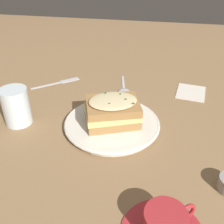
{
  "coord_description": "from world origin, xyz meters",
  "views": [
    {
      "loc": [
        -0.56,
        -0.09,
        0.44
      ],
      "look_at": [
        0.02,
        0.02,
        0.05
      ],
      "focal_mm": 42.0,
      "sensor_mm": 36.0,
      "label": 1
    }
  ],
  "objects": [
    {
      "name": "water_glass",
      "position": [
        -0.01,
        0.28,
        0.05
      ],
      "size": [
        0.07,
        0.07,
        0.11
      ],
      "primitive_type": "cylinder",
      "color": "silver",
      "rests_on": "ground_plane"
    },
    {
      "name": "napkin",
      "position": [
        0.26,
        -0.21,
        0.0
      ],
      "size": [
        0.13,
        0.11,
        0.0
      ],
      "primitive_type": "cube",
      "rotation": [
        0.0,
        0.0,
        -0.15
      ],
      "color": "silver",
      "rests_on": "ground_plane"
    },
    {
      "name": "spoon",
      "position": [
        0.22,
        0.01,
        0.0
      ],
      "size": [
        0.17,
        0.06,
        0.01
      ],
      "rotation": [
        0.0,
        0.0,
        1.76
      ],
      "color": "silver",
      "rests_on": "ground_plane"
    },
    {
      "name": "sandwich",
      "position": [
        0.02,
        0.02,
        0.05
      ],
      "size": [
        0.15,
        0.17,
        0.07
      ],
      "rotation": [
        0.0,
        0.0,
        5.08
      ],
      "color": "#A37542",
      "rests_on": "dinner_plate"
    },
    {
      "name": "dinner_plate",
      "position": [
        0.02,
        0.02,
        0.01
      ],
      "size": [
        0.27,
        0.27,
        0.02
      ],
      "color": "silver",
      "rests_on": "ground_plane"
    },
    {
      "name": "ground_plane",
      "position": [
        0.0,
        0.0,
        0.0
      ],
      "size": [
        2.4,
        2.4,
        0.0
      ],
      "primitive_type": "plane",
      "color": "olive"
    },
    {
      "name": "fork",
      "position": [
        0.26,
        0.25,
        0.0
      ],
      "size": [
        0.13,
        0.15,
        0.0
      ],
      "rotation": [
        0.0,
        0.0,
        3.82
      ],
      "color": "silver",
      "rests_on": "ground_plane"
    }
  ]
}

